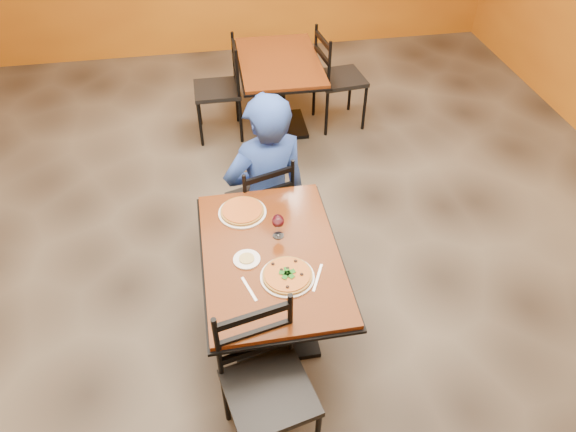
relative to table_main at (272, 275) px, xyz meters
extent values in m
cube|color=black|center=(0.00, 0.50, -0.56)|extent=(7.00, 8.00, 0.01)
cube|color=#632A0F|center=(0.00, 0.00, 0.18)|extent=(0.80, 1.20, 0.03)
cube|color=black|center=(0.00, 0.00, 0.15)|extent=(0.83, 1.23, 0.02)
cylinder|color=black|center=(0.00, 0.00, -0.19)|extent=(0.12, 0.12, 0.66)
cube|color=black|center=(0.00, 0.00, -0.54)|extent=(0.55, 0.55, 0.04)
cube|color=#632A0F|center=(0.46, 2.53, 0.18)|extent=(0.78, 1.16, 0.03)
cube|color=black|center=(0.46, 2.53, 0.15)|extent=(0.82, 1.19, 0.02)
cylinder|color=black|center=(0.46, 2.53, -0.19)|extent=(0.11, 0.11, 0.66)
cube|color=black|center=(0.46, 2.53, -0.54)|extent=(0.53, 0.53, 0.04)
imported|color=#1C2F9A|center=(0.09, 0.87, 0.11)|extent=(0.73, 0.57, 1.33)
cylinder|color=white|center=(0.06, -0.20, 0.20)|extent=(0.31, 0.31, 0.01)
cylinder|color=maroon|center=(0.06, -0.20, 0.21)|extent=(0.28, 0.28, 0.02)
cylinder|color=white|center=(-0.13, 0.39, 0.20)|extent=(0.31, 0.31, 0.01)
cylinder|color=orange|center=(-0.13, 0.39, 0.21)|extent=(0.28, 0.28, 0.02)
cylinder|color=white|center=(-0.15, -0.03, 0.20)|extent=(0.16, 0.16, 0.01)
cylinder|color=tan|center=(-0.15, -0.03, 0.21)|extent=(0.09, 0.09, 0.01)
cube|color=silver|center=(-0.16, -0.25, 0.20)|extent=(0.07, 0.19, 0.00)
cube|color=silver|center=(0.23, -0.24, 0.20)|extent=(0.10, 0.20, 0.00)
camera|label=1|loc=(-0.27, -2.15, 2.44)|focal=32.73mm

